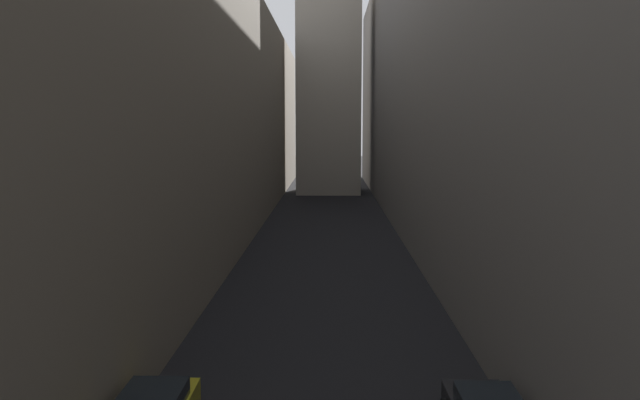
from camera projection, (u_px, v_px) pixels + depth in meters
The scene contains 3 objects.
ground_plane at pixel (327, 238), 46.66m from camera, with size 264.00×264.00×0.00m, color black.
building_block_left at pixel (166, 110), 47.73m from camera, with size 13.89×108.00×19.16m, color #756B5B.
building_block_right at pixel (477, 68), 46.96m from camera, with size 11.82×108.00×25.48m, color slate.
Camera 1 is at (0.25, 1.99, 8.30)m, focal length 34.77 mm.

